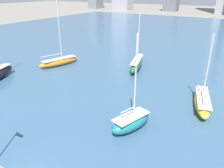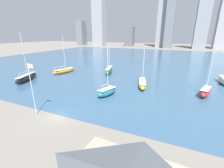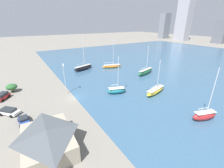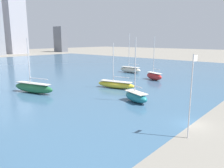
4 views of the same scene
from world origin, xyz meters
name	(u,v)px [view 4 (image 4 of 4)]	position (x,y,z in m)	size (l,w,h in m)	color
ground_plane	(191,125)	(0.00, 0.00, 0.00)	(500.00, 500.00, 0.00)	gray
flag_pole	(191,94)	(-4.36, -1.31, 5.42)	(1.24, 0.14, 9.90)	silver
sailboat_yellow	(116,84)	(10.68, 22.66, 0.93)	(4.41, 9.92, 10.73)	yellow
sailboat_green	(33,88)	(-4.82, 33.21, 1.17)	(4.65, 10.90, 11.82)	#236B3D
sailboat_cream	(130,70)	(33.29, 35.16, 1.10)	(2.59, 8.52, 13.50)	beige
sailboat_red	(154,76)	(26.47, 21.50, 1.17)	(3.69, 6.35, 12.49)	#B72828
sailboat_teal	(136,96)	(4.14, 12.19, 1.05)	(4.10, 6.44, 11.87)	#1E757F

